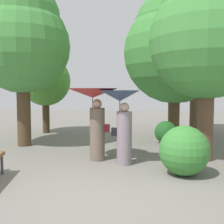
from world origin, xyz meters
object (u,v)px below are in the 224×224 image
at_px(tree_near_right, 208,30).
at_px(person_left, 94,107).
at_px(tree_far_back, 175,45).
at_px(tree_near_left, 45,77).
at_px(tree_mid_left, 22,37).
at_px(tree_mid_right, 195,61).
at_px(person_right, 122,113).

bearing_deg(tree_near_right, person_left, -176.42).
height_order(person_left, tree_far_back, tree_far_back).
relative_size(tree_near_right, tree_far_back, 0.90).
height_order(tree_near_left, tree_mid_left, tree_mid_left).
relative_size(tree_near_left, tree_mid_right, 0.79).
xyz_separation_m(person_right, tree_near_right, (2.16, 0.56, 2.07)).
relative_size(person_right, tree_mid_right, 0.39).
xyz_separation_m(tree_near_left, tree_mid_left, (0.10, -2.76, 1.13)).
distance_m(person_right, tree_near_right, 3.05).
bearing_deg(tree_mid_left, person_right, -33.30).
distance_m(tree_mid_left, tree_mid_right, 7.30).
distance_m(person_left, person_right, 0.82).
height_order(person_right, tree_mid_right, tree_mid_right).
relative_size(tree_mid_right, tree_far_back, 0.82).
height_order(person_left, tree_near_right, tree_near_right).
xyz_separation_m(tree_mid_left, tree_mid_right, (6.34, 3.58, -0.42)).
relative_size(tree_mid_left, tree_mid_right, 1.16).
xyz_separation_m(person_right, tree_near_left, (-3.37, 4.91, 1.14)).
bearing_deg(tree_near_right, tree_mid_right, 79.88).
distance_m(person_left, tree_mid_right, 6.77).
relative_size(person_right, tree_mid_left, 0.34).
height_order(person_right, tree_near_right, tree_near_right).
bearing_deg(tree_near_left, person_left, -59.66).
xyz_separation_m(person_left, tree_near_right, (2.88, 0.18, 1.94)).
bearing_deg(tree_mid_right, tree_mid_left, -150.55).
xyz_separation_m(tree_near_right, tree_mid_left, (-5.42, 1.58, 0.19)).
bearing_deg(tree_mid_left, person_left, -34.70).
relative_size(person_left, tree_mid_right, 0.40).
bearing_deg(person_left, tree_mid_right, -35.51).
height_order(tree_mid_left, tree_mid_right, tree_mid_left).
height_order(person_right, tree_far_back, tree_far_back).
relative_size(person_right, tree_far_back, 0.32).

